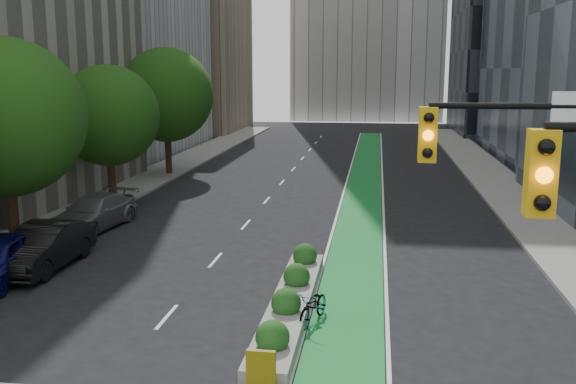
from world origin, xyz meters
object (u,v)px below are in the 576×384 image
(bicycle, at_px, (313,306))
(parked_car_left_mid, at_px, (44,247))
(median_planter, at_px, (291,299))
(parked_car_left_far, at_px, (94,212))

(bicycle, distance_m, parked_car_left_mid, 11.35)
(median_planter, height_order, parked_car_left_mid, parked_car_left_mid)
(parked_car_left_mid, bearing_deg, bicycle, -20.00)
(bicycle, height_order, parked_car_left_mid, parked_car_left_mid)
(bicycle, relative_size, parked_car_left_mid, 0.38)
(bicycle, distance_m, parked_car_left_far, 15.30)
(median_planter, distance_m, parked_car_left_far, 14.15)
(bicycle, bearing_deg, median_planter, 149.62)
(median_planter, relative_size, parked_car_left_far, 1.88)
(median_planter, bearing_deg, parked_car_left_far, 139.18)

